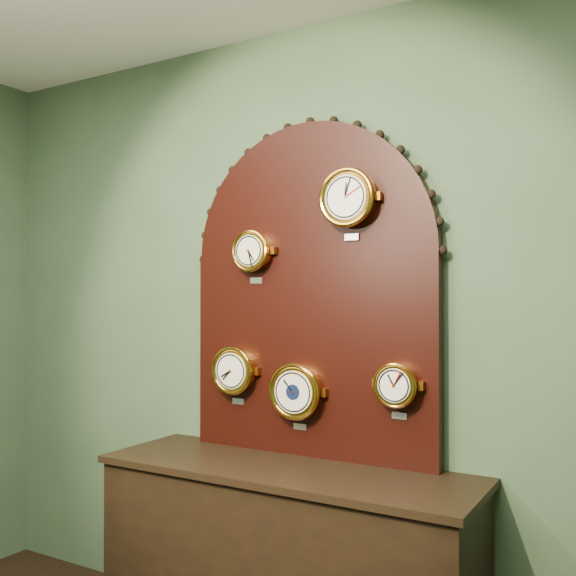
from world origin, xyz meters
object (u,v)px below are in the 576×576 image
Objects in this scene: hygrometer at (234,370)px; arabic_clock at (348,198)px; display_board at (310,278)px; tide_clock at (397,385)px; barometer at (296,391)px; shop_counter at (286,569)px; roman_clock at (253,251)px.

arabic_clock is at bearing -0.07° from hygrometer.
display_board is at bearing 10.20° from hygrometer.
tide_clock is at bearing 0.07° from hygrometer.
hygrometer is at bearing 179.87° from barometer.
shop_counter is 1.59m from arabic_clock.
arabic_clock is at bearing 0.01° from barometer.
shop_counter is at bearing -77.27° from barometer.
barometer reaches higher than shop_counter.
barometer is (0.23, -0.00, -0.63)m from roman_clock.
hygrometer is (-0.37, 0.15, 0.80)m from shop_counter.
shop_counter is 1.39m from roman_clock.
tide_clock is at bearing 0.02° from roman_clock.
tide_clock is (0.21, 0.00, -0.78)m from arabic_clock.
roman_clock is at bearing 150.17° from shop_counter.
hygrometer is 0.91× the size of barometer.
display_board is (0.00, 0.22, 1.23)m from shop_counter.
hygrometer is (-0.37, -0.07, -0.43)m from display_board.
display_board is at bearing 62.89° from barometer.
barometer is 0.47m from tide_clock.
hygrometer is at bearing 179.93° from arabic_clock.
tide_clock is at bearing -8.58° from display_board.
barometer is at bearing -179.78° from tide_clock.
roman_clock is at bearing -166.25° from display_board.
barometer is at bearing -0.38° from roman_clock.
arabic_clock reaches higher than barometer.
shop_counter is 5.76× the size of hygrometer.
display_board is at bearing 162.98° from arabic_clock.
arabic_clock is 1.28× the size of tide_clock.
hygrometer is (-0.10, -0.00, -0.56)m from roman_clock.
roman_clock is at bearing 179.82° from arabic_clock.
shop_counter is 6.68× the size of tide_clock.
shop_counter is 6.44× the size of roman_clock.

